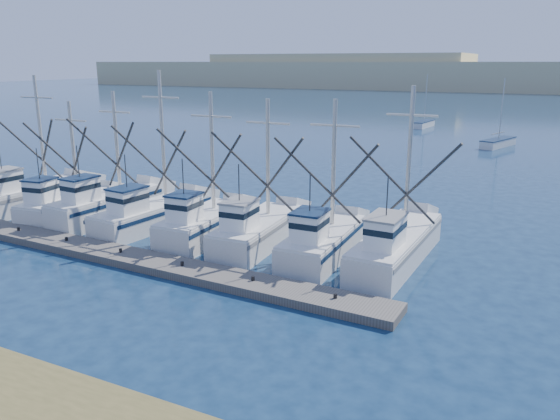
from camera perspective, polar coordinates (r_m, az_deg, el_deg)
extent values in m
plane|color=#0D213B|center=(19.69, -5.12, -15.08)|extent=(500.00, 500.00, 0.00)
cube|color=#5A5550|center=(29.56, -16.29, -4.62)|extent=(29.65, 3.09, 0.39)
cube|color=tan|center=(224.69, 24.46, 12.64)|extent=(360.00, 60.00, 10.00)
cube|color=silver|center=(41.84, -24.51, 1.20)|extent=(3.34, 8.08, 1.54)
cube|color=white|center=(40.32, -26.93, 2.65)|extent=(1.74, 2.04, 1.50)
cylinder|color=#B7B2A8|center=(41.94, -23.78, 7.62)|extent=(0.22, 0.22, 7.52)
cube|color=silver|center=(38.71, -21.52, 0.29)|extent=(3.40, 7.09, 1.31)
cube|color=white|center=(37.29, -23.68, 1.76)|extent=(1.64, 1.85, 1.50)
cylinder|color=#B7B2A8|center=(38.77, -20.80, 6.03)|extent=(0.22, 0.22, 6.16)
cube|color=silver|center=(36.84, -17.64, 0.20)|extent=(2.83, 8.02, 1.65)
cube|color=white|center=(35.10, -20.09, 1.91)|extent=(1.45, 2.01, 1.50)
cylinder|color=#B7B2A8|center=(37.01, -16.71, 6.78)|extent=(0.22, 0.22, 6.49)
cube|color=silver|center=(34.66, -13.16, -0.65)|extent=(3.35, 8.38, 1.36)
cube|color=white|center=(32.77, -15.60, 0.87)|extent=(1.64, 2.14, 1.50)
cylinder|color=#B7B2A8|center=(34.78, -12.18, 7.43)|extent=(0.22, 0.22, 8.09)
cube|color=silver|center=(31.65, -8.00, -1.78)|extent=(2.69, 6.85, 1.49)
cube|color=white|center=(29.88, -9.95, 0.11)|extent=(1.47, 1.70, 1.50)
cylinder|color=#B7B2A8|center=(31.65, -7.10, 5.99)|extent=(0.22, 0.22, 6.82)
cube|color=silver|center=(30.31, -2.35, -2.46)|extent=(2.81, 7.65, 1.44)
cube|color=white|center=(28.28, -4.24, -0.68)|extent=(1.50, 1.91, 1.50)
cylinder|color=#B7B2A8|center=(30.46, -1.28, 5.39)|extent=(0.22, 0.22, 6.55)
cube|color=silver|center=(28.63, 4.53, -3.63)|extent=(2.63, 7.37, 1.38)
cube|color=white|center=(26.54, 3.10, -1.86)|extent=(1.46, 1.82, 1.50)
cylinder|color=#B7B2A8|center=(28.74, 5.62, 4.77)|extent=(0.22, 0.22, 6.72)
cube|color=silver|center=(28.47, 12.08, -3.93)|extent=(2.74, 9.36, 1.48)
cube|color=white|center=(25.82, 10.95, -2.37)|extent=(1.46, 2.31, 1.50)
cylinder|color=#B7B2A8|center=(28.90, 13.34, 5.28)|extent=(0.22, 0.22, 7.30)
cube|color=silver|center=(71.37, 21.83, 6.51)|extent=(3.65, 7.01, 0.90)
cylinder|color=#B7B2A8|center=(71.24, 22.17, 9.75)|extent=(0.12, 0.12, 7.20)
cube|color=silver|center=(89.45, 14.78, 8.64)|extent=(2.24, 6.37, 0.90)
cylinder|color=#B7B2A8|center=(89.40, 15.00, 11.24)|extent=(0.12, 0.12, 7.20)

